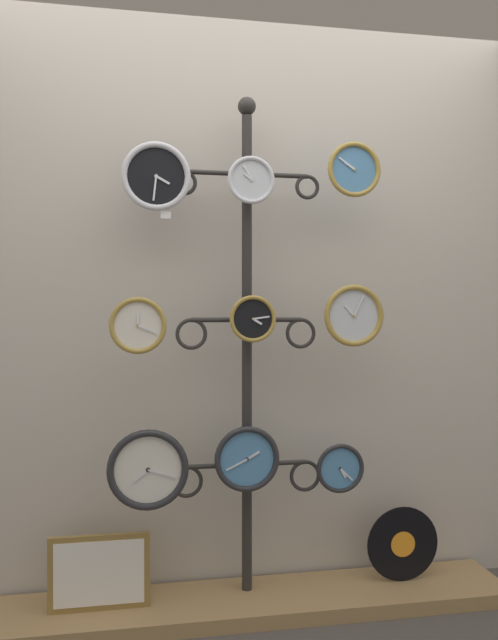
{
  "coord_description": "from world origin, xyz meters",
  "views": [
    {
      "loc": [
        -0.46,
        -2.15,
        1.23
      ],
      "look_at": [
        0.0,
        0.36,
        1.19
      ],
      "focal_mm": 35.0,
      "sensor_mm": 36.0,
      "label": 1
    }
  ],
  "objects_px": {
    "clock_top_left": "(156,176)",
    "clock_middle_right": "(353,316)",
    "clock_middle_center": "(253,319)",
    "clock_bottom_right": "(340,468)",
    "clock_top_right": "(354,170)",
    "clock_top_center": "(252,180)",
    "vinyl_record": "(403,544)",
    "clock_middle_left": "(138,325)",
    "clock_bottom_left": "(148,470)",
    "clock_bottom_center": "(247,459)",
    "display_stand": "(247,408)",
    "picture_frame": "(99,573)"
  },
  "relations": [
    {
      "from": "clock_bottom_left",
      "to": "clock_bottom_center",
      "type": "bearing_deg",
      "value": 3.93
    },
    {
      "from": "clock_middle_center",
      "to": "vinyl_record",
      "type": "xyz_separation_m",
      "value": [
        0.67,
        0.05,
        -0.98
      ]
    },
    {
      "from": "clock_top_right",
      "to": "clock_bottom_center",
      "type": "bearing_deg",
      "value": 179.14
    },
    {
      "from": "clock_middle_center",
      "to": "clock_bottom_left",
      "type": "bearing_deg",
      "value": -176.08
    },
    {
      "from": "clock_middle_center",
      "to": "display_stand",
      "type": "bearing_deg",
      "value": 94.65
    },
    {
      "from": "vinyl_record",
      "to": "clock_middle_center",
      "type": "bearing_deg",
      "value": -175.99
    },
    {
      "from": "clock_middle_left",
      "to": "picture_frame",
      "type": "height_order",
      "value": "clock_middle_left"
    },
    {
      "from": "display_stand",
      "to": "picture_frame",
      "type": "relative_size",
      "value": 5.44
    },
    {
      "from": "clock_middle_left",
      "to": "clock_bottom_left",
      "type": "distance_m",
      "value": 0.56
    },
    {
      "from": "clock_top_right",
      "to": "clock_top_center",
      "type": "bearing_deg",
      "value": 179.11
    },
    {
      "from": "clock_top_center",
      "to": "vinyl_record",
      "type": "bearing_deg",
      "value": 4.14
    },
    {
      "from": "clock_top_center",
      "to": "clock_middle_right",
      "type": "distance_m",
      "value": 0.69
    },
    {
      "from": "clock_middle_left",
      "to": "clock_bottom_left",
      "type": "bearing_deg",
      "value": -23.17
    },
    {
      "from": "clock_middle_right",
      "to": "clock_bottom_center",
      "type": "distance_m",
      "value": 0.73
    },
    {
      "from": "clock_top_left",
      "to": "clock_bottom_right",
      "type": "height_order",
      "value": "clock_top_left"
    },
    {
      "from": "clock_top_left",
      "to": "clock_bottom_center",
      "type": "distance_m",
      "value": 1.18
    },
    {
      "from": "clock_middle_center",
      "to": "clock_bottom_right",
      "type": "bearing_deg",
      "value": 1.89
    },
    {
      "from": "clock_top_left",
      "to": "clock_bottom_center",
      "type": "height_order",
      "value": "clock_top_left"
    },
    {
      "from": "display_stand",
      "to": "picture_frame",
      "type": "distance_m",
      "value": 0.86
    },
    {
      "from": "clock_middle_right",
      "to": "picture_frame",
      "type": "xyz_separation_m",
      "value": [
        -1.03,
        0.02,
        -1.0
      ]
    },
    {
      "from": "clock_top_center",
      "to": "clock_bottom_center",
      "type": "distance_m",
      "value": 1.12
    },
    {
      "from": "clock_top_center",
      "to": "clock_bottom_right",
      "type": "relative_size",
      "value": 0.93
    },
    {
      "from": "clock_top_left",
      "to": "vinyl_record",
      "type": "bearing_deg",
      "value": 2.39
    },
    {
      "from": "display_stand",
      "to": "clock_middle_left",
      "type": "bearing_deg",
      "value": -166.93
    },
    {
      "from": "clock_middle_right",
      "to": "picture_frame",
      "type": "height_order",
      "value": "clock_middle_right"
    },
    {
      "from": "clock_middle_center",
      "to": "clock_middle_right",
      "type": "relative_size",
      "value": 0.74
    },
    {
      "from": "clock_bottom_right",
      "to": "vinyl_record",
      "type": "relative_size",
      "value": 0.64
    },
    {
      "from": "clock_middle_left",
      "to": "clock_middle_right",
      "type": "distance_m",
      "value": 0.88
    },
    {
      "from": "clock_top_right",
      "to": "clock_bottom_left",
      "type": "height_order",
      "value": "clock_top_right"
    },
    {
      "from": "clock_top_center",
      "to": "vinyl_record",
      "type": "height_order",
      "value": "clock_top_center"
    },
    {
      "from": "clock_middle_left",
      "to": "picture_frame",
      "type": "xyz_separation_m",
      "value": [
        -0.15,
        0.03,
        -0.96
      ]
    },
    {
      "from": "clock_top_right",
      "to": "clock_bottom_right",
      "type": "xyz_separation_m",
      "value": [
        -0.05,
        0.02,
        -1.24
      ]
    },
    {
      "from": "picture_frame",
      "to": "vinyl_record",
      "type": "bearing_deg",
      "value": 1.47
    },
    {
      "from": "clock_middle_right",
      "to": "clock_bottom_right",
      "type": "height_order",
      "value": "clock_middle_right"
    },
    {
      "from": "clock_bottom_right",
      "to": "vinyl_record",
      "type": "bearing_deg",
      "value": 6.67
    },
    {
      "from": "clock_top_left",
      "to": "clock_bottom_left",
      "type": "bearing_deg",
      "value": -137.85
    },
    {
      "from": "clock_middle_left",
      "to": "clock_bottom_left",
      "type": "height_order",
      "value": "clock_middle_left"
    },
    {
      "from": "clock_top_left",
      "to": "clock_middle_right",
      "type": "distance_m",
      "value": 0.97
    },
    {
      "from": "clock_top_center",
      "to": "clock_middle_left",
      "type": "distance_m",
      "value": 0.74
    },
    {
      "from": "clock_top_right",
      "to": "clock_middle_left",
      "type": "relative_size",
      "value": 1.03
    },
    {
      "from": "clock_top_center",
      "to": "clock_middle_left",
      "type": "xyz_separation_m",
      "value": [
        -0.45,
        -0.01,
        -0.58
      ]
    },
    {
      "from": "vinyl_record",
      "to": "clock_middle_left",
      "type": "bearing_deg",
      "value": -176.95
    },
    {
      "from": "display_stand",
      "to": "clock_middle_center",
      "type": "bearing_deg",
      "value": -85.35
    },
    {
      "from": "clock_top_right",
      "to": "vinyl_record",
      "type": "bearing_deg",
      "value": 12.65
    },
    {
      "from": "clock_middle_center",
      "to": "clock_middle_right",
      "type": "bearing_deg",
      "value": -1.04
    },
    {
      "from": "clock_middle_center",
      "to": "picture_frame",
      "type": "xyz_separation_m",
      "value": [
        -0.61,
        0.01,
        -0.99
      ]
    },
    {
      "from": "clock_top_center",
      "to": "clock_bottom_left",
      "type": "relative_size",
      "value": 0.61
    },
    {
      "from": "clock_top_left",
      "to": "clock_middle_left",
      "type": "xyz_separation_m",
      "value": [
        -0.07,
        -0.02,
        -0.58
      ]
    },
    {
      "from": "clock_top_right",
      "to": "clock_middle_center",
      "type": "xyz_separation_m",
      "value": [
        -0.42,
        0.01,
        -0.61
      ]
    },
    {
      "from": "clock_bottom_right",
      "to": "clock_top_right",
      "type": "bearing_deg",
      "value": -22.46
    }
  ]
}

